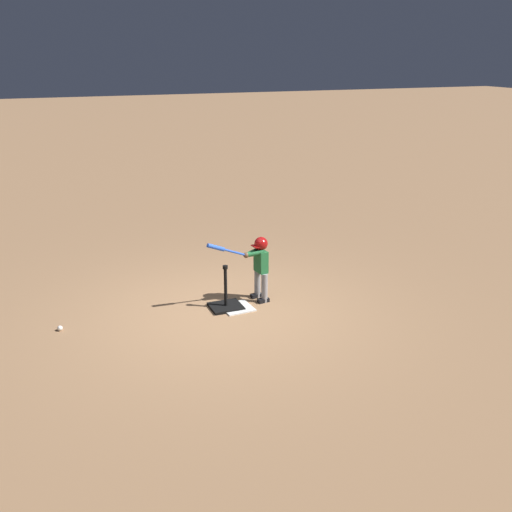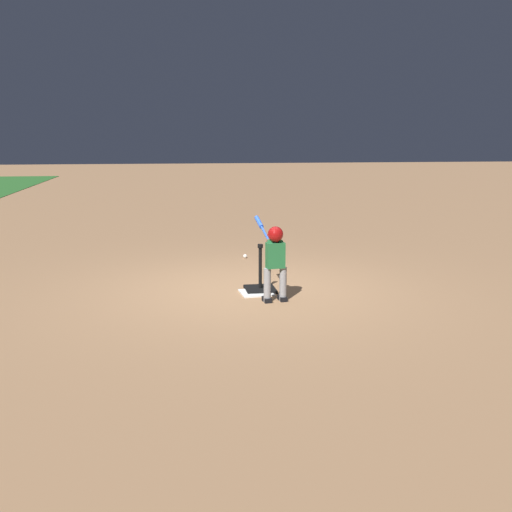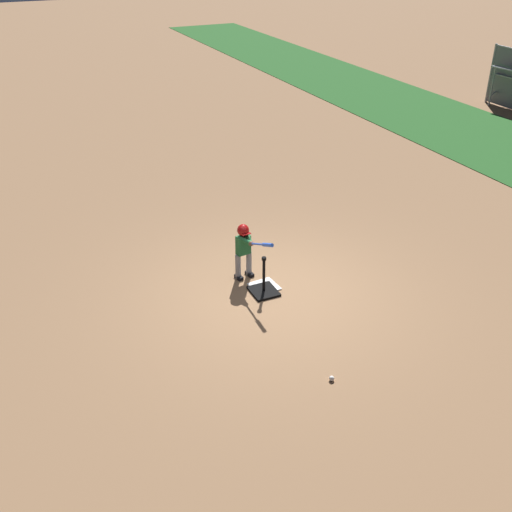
% 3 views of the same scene
% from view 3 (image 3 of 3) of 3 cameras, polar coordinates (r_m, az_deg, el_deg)
% --- Properties ---
extents(ground_plane, '(90.00, 90.00, 0.00)m').
position_cam_3_polar(ground_plane, '(10.05, 1.77, -3.53)').
color(ground_plane, '#99704C').
extents(home_plate, '(0.47, 0.47, 0.02)m').
position_cam_3_polar(home_plate, '(10.20, 0.79, -2.91)').
color(home_plate, white).
rests_on(home_plate, ground_plane).
extents(batting_tee, '(0.47, 0.43, 0.68)m').
position_cam_3_polar(batting_tee, '(10.02, 0.74, -3.08)').
color(batting_tee, black).
rests_on(batting_tee, ground_plane).
extents(batter_child, '(0.99, 0.33, 1.05)m').
position_cam_3_polar(batter_child, '(10.15, -1.10, 1.02)').
color(batter_child, gray).
rests_on(batter_child, ground_plane).
extents(baseball, '(0.07, 0.07, 0.07)m').
position_cam_3_polar(baseball, '(8.33, 7.22, -11.49)').
color(baseball, white).
rests_on(baseball, ground_plane).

